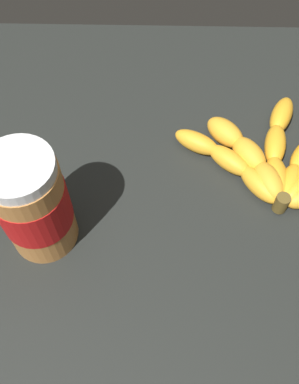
{
  "coord_description": "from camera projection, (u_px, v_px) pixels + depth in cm",
  "views": [
    {
      "loc": [
        -30.75,
        1.45,
        52.96
      ],
      "look_at": [
        -0.49,
        2.11,
        4.87
      ],
      "focal_mm": 39.54,
      "sensor_mm": 36.0,
      "label": 1
    }
  ],
  "objects": [
    {
      "name": "ground_plane",
      "position": [
        164.0,
        214.0,
        0.63
      ],
      "size": [
        82.9,
        71.84,
        3.9
      ],
      "primitive_type": "cube",
      "color": "black"
    },
    {
      "name": "peanut_butter_jar",
      "position": [
        33.0,
        204.0,
        0.52
      ],
      "size": [
        9.08,
        9.08,
        16.51
      ],
      "color": "#B27238",
      "rests_on": "ground_plane"
    },
    {
      "name": "banana_bunch",
      "position": [
        280.0,
        160.0,
        0.64
      ],
      "size": [
        22.41,
        30.43,
        3.73
      ],
      "color": "gold",
      "rests_on": "ground_plane"
    }
  ]
}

